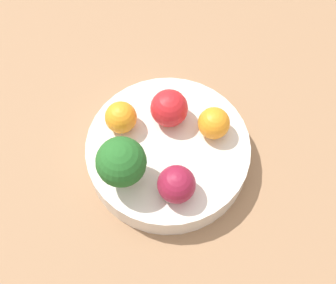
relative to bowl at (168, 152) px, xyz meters
The scene contains 8 objects.
ground_plane 0.04m from the bowl, ahead, with size 6.00×6.00×0.00m, color gray.
table_surface 0.03m from the bowl, ahead, with size 1.20×1.20×0.02m.
bowl is the anchor object (origin of this frame).
broccoli 0.10m from the bowl, 41.76° to the left, with size 0.06×0.06×0.08m.
apple_red 0.08m from the bowl, 101.00° to the left, with size 0.05×0.05×0.05m.
apple_green 0.06m from the bowl, 94.67° to the right, with size 0.05×0.05×0.05m.
orange_front 0.08m from the bowl, 24.19° to the right, with size 0.04×0.04×0.04m.
orange_back 0.08m from the bowl, 157.86° to the right, with size 0.04×0.04×0.04m.
Camera 1 is at (-0.01, 0.29, 0.61)m, focal length 50.00 mm.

